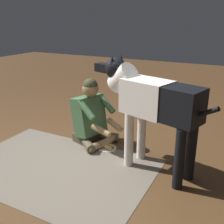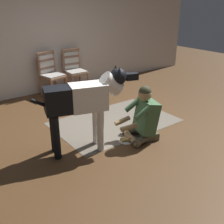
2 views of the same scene
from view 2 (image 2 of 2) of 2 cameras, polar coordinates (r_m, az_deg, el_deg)
ground_plane at (r=4.70m, az=1.66°, el=-3.36°), size 15.44×15.44×0.00m
back_wall at (r=6.58m, az=-13.41°, el=15.48°), size 8.92×0.10×2.60m
area_rug at (r=4.92m, az=0.59°, el=-2.05°), size 2.13×1.43×0.01m
dining_chair_left_of_pair at (r=6.34m, az=-12.90°, el=8.27°), size 0.54×0.54×0.98m
dining_chair_right_of_pair at (r=6.60m, az=-8.02°, el=9.19°), size 0.48×0.48×0.98m
person_sitting_on_floor at (r=4.24m, az=6.66°, el=-1.17°), size 0.72×0.59×0.88m
large_dog at (r=3.77m, az=-5.87°, el=2.59°), size 1.48×0.58×1.21m
hot_dog_on_plate at (r=4.27m, az=3.02°, el=-5.84°), size 0.24×0.24×0.06m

